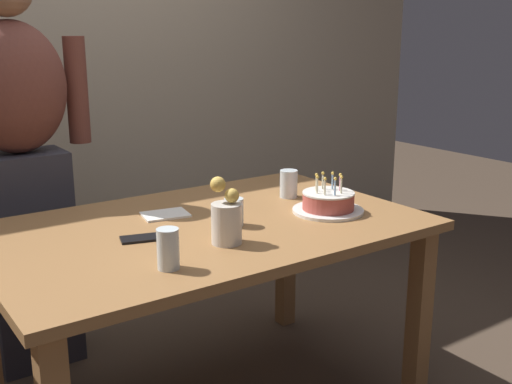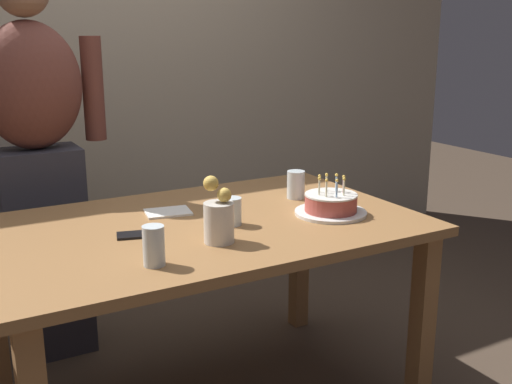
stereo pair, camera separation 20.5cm
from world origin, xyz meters
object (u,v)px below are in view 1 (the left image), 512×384
cell_phone (143,238)px  person_man_bearded (21,164)px  water_glass_far (234,212)px  napkin_stack (165,215)px  birthday_cake (328,203)px  water_glass_side (168,249)px  flower_vase (226,219)px  water_glass_near (289,184)px

cell_phone → person_man_bearded: 0.80m
water_glass_far → napkin_stack: water_glass_far is taller
birthday_cake → water_glass_side: birthday_cake is taller
water_glass_far → cell_phone: water_glass_far is taller
birthday_cake → person_man_bearded: 1.24m
cell_phone → napkin_stack: bearing=63.3°
birthday_cake → cell_phone: bearing=171.1°
water_glass_side → cell_phone: size_ratio=0.83×
water_glass_far → water_glass_side: water_glass_side is taller
cell_phone → flower_vase: bearing=-26.4°
cell_phone → flower_vase: 0.29m
person_man_bearded → birthday_cake: bearing=134.5°
water_glass_side → napkin_stack: size_ratio=0.72×
cell_phone → water_glass_side: bearing=-84.2°
water_glass_near → person_man_bearded: person_man_bearded is taller
water_glass_side → birthday_cake: bearing=12.5°
water_glass_far → person_man_bearded: person_man_bearded is taller
water_glass_far → water_glass_near: bearing=26.0°
water_glass_near → napkin_stack: water_glass_near is taller
flower_vase → water_glass_side: bearing=-160.1°
cell_phone → napkin_stack: same height
birthday_cake → cell_phone: size_ratio=1.85×
water_glass_side → cell_phone: (0.05, 0.28, -0.06)m
water_glass_far → cell_phone: 0.33m
water_glass_side → person_man_bearded: size_ratio=0.07×
birthday_cake → person_man_bearded: size_ratio=0.16×
person_man_bearded → napkin_stack: bearing=121.1°
napkin_stack → person_man_bearded: (-0.35, 0.58, 0.13)m
water_glass_near → water_glass_side: water_glass_side is taller
water_glass_far → napkin_stack: 0.29m
birthday_cake → napkin_stack: birthday_cake is taller
napkin_stack → water_glass_side: bearing=-115.8°
water_glass_near → person_man_bearded: size_ratio=0.07×
flower_vase → person_man_bearded: (-0.37, 0.96, 0.05)m
water_glass_far → water_glass_side: size_ratio=0.82×
birthday_cake → water_glass_far: birthday_cake is taller
birthday_cake → water_glass_far: 0.38m
person_man_bearded → flower_vase: bearing=111.2°
cell_phone → flower_vase: size_ratio=0.67×
flower_vase → person_man_bearded: bearing=111.2°
birthday_cake → water_glass_side: (-0.75, -0.17, 0.02)m
cell_phone → napkin_stack: size_ratio=0.88×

